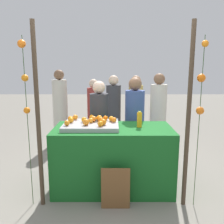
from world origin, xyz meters
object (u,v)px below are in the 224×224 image
Objects in this scene: juice_bottle at (138,120)px; vendor_left at (98,130)px; orange_0 at (113,120)px; vendor_right at (133,128)px; stall_counter at (112,158)px; orange_1 at (105,118)px; chalkboard_sign at (115,189)px.

vendor_left is (-0.62, 0.59, -0.31)m from juice_bottle.
orange_0 is 0.71m from vendor_right.
stall_counter is 0.61m from orange_1.
orange_1 reaches higher than chalkboard_sign.
juice_bottle is (0.50, -0.16, 0.01)m from orange_1.
vendor_right reaches higher than vendor_left.
vendor_right reaches higher than chalkboard_sign.
chalkboard_sign is (0.02, -0.62, -0.76)m from orange_0.
orange_0 is at bearing -44.13° from orange_1.
juice_bottle is 0.91m from vendor_left.
orange_0 is 0.05× the size of vendor_left.
stall_counter is at bearing 93.22° from chalkboard_sign.
vendor_right reaches higher than orange_1.
chalkboard_sign is 1.28m from vendor_left.
orange_0 is 0.05× the size of vendor_right.
vendor_left is (-0.25, 0.55, -0.30)m from orange_0.
juice_bottle is at bearing -43.60° from vendor_left.
orange_1 is 0.53m from vendor_left.
stall_counter is 22.65× the size of orange_1.
juice_bottle is (0.38, 0.03, 0.58)m from stall_counter.
stall_counter is at bearing -101.10° from orange_0.
vendor_left reaches higher than stall_counter.
vendor_left is 0.60m from vendor_right.
orange_0 reaches higher than orange_1.
chalkboard_sign is 0.36× the size of vendor_left.
vendor_left is (-0.26, 1.16, 0.46)m from chalkboard_sign.
stall_counter is at bearing -120.52° from vendor_right.
vendor_right is (0.60, 0.01, 0.03)m from vendor_left.
juice_bottle is 0.15× the size of vendor_left.
vendor_right is at bearing 57.35° from orange_0.
stall_counter is at bearing -69.45° from vendor_left.
vendor_left is at bearing -179.19° from vendor_right.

